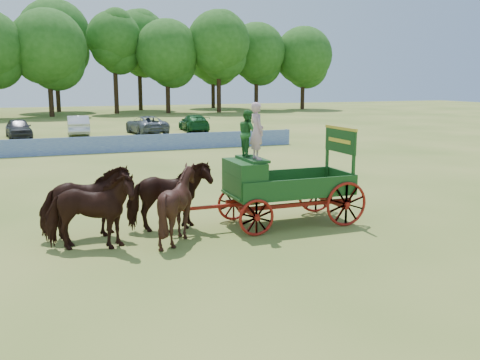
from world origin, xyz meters
name	(u,v)px	position (x,y,z in m)	size (l,w,h in m)	color
ground	(199,224)	(0.00, 0.00, 0.00)	(160.00, 160.00, 0.00)	#A59A4A
horse_lead_left	(90,212)	(-3.44, -1.49, 1.04)	(1.12, 2.47, 2.09)	black
horse_lead_right	(86,203)	(-3.44, -0.39, 1.04)	(1.12, 2.47, 2.09)	black
horse_wheel_left	(178,204)	(-1.04, -1.49, 1.04)	(1.69, 1.90, 2.09)	black
horse_wheel_right	(169,196)	(-1.04, -0.39, 1.04)	(1.12, 2.47, 2.09)	black
farm_dray	(268,174)	(1.93, -0.93, 1.61)	(6.00, 2.00, 3.83)	#9F130F
sponsor_banner	(99,145)	(-1.00, 18.00, 0.53)	(26.00, 0.08, 1.05)	#1D39A1
treeline	(42,44)	(-3.09, 60.15, 9.04)	(86.36, 22.79, 15.51)	#382314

